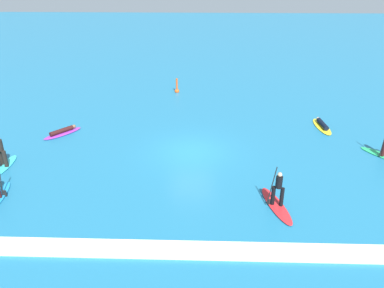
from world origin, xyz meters
name	(u,v)px	position (x,y,z in m)	size (l,w,h in m)	color
ground_plane	(192,152)	(0.00, 0.00, 0.00)	(120.00, 120.00, 0.00)	#1E6B93
surfer_on_purple_board	(63,132)	(-8.36, 2.23, 0.13)	(2.25, 2.44, 0.38)	purple
surfer_on_yellow_board	(322,125)	(8.53, 3.84, 0.14)	(0.99, 2.83, 0.41)	yellow
surfer_on_red_board	(277,199)	(4.01, -5.34, 0.39)	(1.41, 3.10, 2.00)	red
surfer_on_teal_board	(3,159)	(-10.10, -2.09, 0.49)	(0.77, 2.49, 2.03)	#33C6CC
marker_buoy	(177,89)	(-1.60, 10.81, 0.26)	(0.38, 0.38, 1.28)	#E55119
wave_crest	(185,250)	(0.00, -8.48, 0.09)	(20.62, 0.90, 0.18)	white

